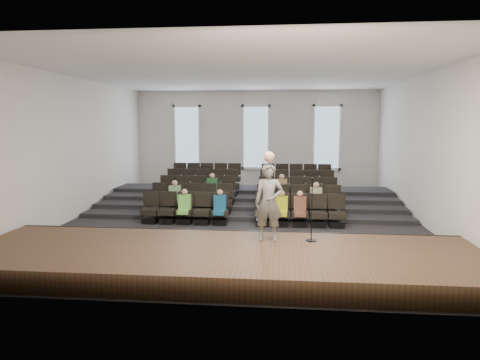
# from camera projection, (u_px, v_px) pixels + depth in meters

# --- Properties ---
(ground) EXTENTS (14.00, 14.00, 0.00)m
(ground) POSITION_uv_depth(u_px,v_px,m) (243.00, 221.00, 14.85)
(ground) COLOR black
(ground) RESTS_ON ground
(ceiling) EXTENTS (12.00, 14.00, 0.02)m
(ceiling) POSITION_uv_depth(u_px,v_px,m) (243.00, 74.00, 14.20)
(ceiling) COLOR white
(ceiling) RESTS_ON ground
(wall_back) EXTENTS (12.00, 0.04, 5.00)m
(wall_back) POSITION_uv_depth(u_px,v_px,m) (256.00, 141.00, 21.46)
(wall_back) COLOR white
(wall_back) RESTS_ON ground
(wall_front) EXTENTS (12.00, 0.04, 5.00)m
(wall_front) POSITION_uv_depth(u_px,v_px,m) (207.00, 172.00, 7.60)
(wall_front) COLOR white
(wall_front) RESTS_ON ground
(wall_left) EXTENTS (0.04, 14.00, 5.00)m
(wall_left) POSITION_uv_depth(u_px,v_px,m) (74.00, 148.00, 15.12)
(wall_left) COLOR white
(wall_left) RESTS_ON ground
(wall_right) EXTENTS (0.04, 14.00, 5.00)m
(wall_right) POSITION_uv_depth(u_px,v_px,m) (427.00, 150.00, 13.94)
(wall_right) COLOR white
(wall_right) RESTS_ON ground
(stage) EXTENTS (11.80, 3.60, 0.50)m
(stage) POSITION_uv_depth(u_px,v_px,m) (223.00, 260.00, 9.79)
(stage) COLOR #48321F
(stage) RESTS_ON ground
(stage_lip) EXTENTS (11.80, 0.06, 0.52)m
(stage_lip) POSITION_uv_depth(u_px,v_px,m) (232.00, 240.00, 11.54)
(stage_lip) COLOR black
(stage_lip) RESTS_ON ground
(risers) EXTENTS (11.80, 4.80, 0.60)m
(risers) POSITION_uv_depth(u_px,v_px,m) (250.00, 200.00, 17.96)
(risers) COLOR black
(risers) RESTS_ON ground
(seating_rows) EXTENTS (6.80, 4.70, 1.67)m
(seating_rows) POSITION_uv_depth(u_px,v_px,m) (247.00, 195.00, 16.29)
(seating_rows) COLOR black
(seating_rows) RESTS_ON ground
(windows) EXTENTS (8.44, 0.10, 3.24)m
(windows) POSITION_uv_depth(u_px,v_px,m) (256.00, 137.00, 21.36)
(windows) COLOR white
(windows) RESTS_ON wall_back
(audience) EXTENTS (5.45, 2.64, 1.10)m
(audience) POSITION_uv_depth(u_px,v_px,m) (248.00, 198.00, 14.95)
(audience) COLOR #77CE52
(audience) RESTS_ON seating_rows
(speaker) EXTENTS (0.69, 0.46, 1.90)m
(speaker) POSITION_uv_depth(u_px,v_px,m) (269.00, 202.00, 10.45)
(speaker) COLOR slate
(speaker) RESTS_ON stage
(mic_stand) EXTENTS (0.26, 0.26, 1.57)m
(mic_stand) POSITION_uv_depth(u_px,v_px,m) (312.00, 222.00, 10.43)
(mic_stand) COLOR black
(mic_stand) RESTS_ON stage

